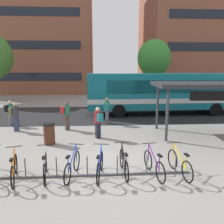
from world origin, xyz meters
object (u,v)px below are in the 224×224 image
(parked_bicycle_black_6, at_px, (124,164))
(parked_bicycle_yellow_8, at_px, (179,164))
(commuter_red_pack_4, at_px, (66,114))
(parked_bicycle_silver_3, at_px, (45,167))
(transit_shelter, at_px, (216,86))
(commuter_teal_pack_3, at_px, (107,109))
(street_tree_1, at_px, (154,58))
(parked_bicycle_blue_5, at_px, (100,166))
(commuter_teal_pack_2, at_px, (98,121))
(city_bus, at_px, (163,92))
(commuter_olive_pack_0, at_px, (15,115))
(parked_bicycle_blue_4, at_px, (72,166))
(parked_bicycle_purple_7, at_px, (154,165))
(trash_bin, at_px, (49,134))
(commuter_black_pack_1, at_px, (10,111))
(parked_bicycle_orange_2, at_px, (14,169))

(parked_bicycle_black_6, bearing_deg, parked_bicycle_yellow_8, -97.22)
(commuter_red_pack_4, bearing_deg, parked_bicycle_silver_3, -104.80)
(parked_bicycle_silver_3, xyz_separation_m, transit_shelter, (7.95, 4.56, 2.27))
(transit_shelter, xyz_separation_m, commuter_teal_pack_3, (-5.70, 2.72, -1.66))
(commuter_teal_pack_3, distance_m, street_tree_1, 12.23)
(parked_bicycle_blue_5, distance_m, commuter_teal_pack_2, 4.27)
(city_bus, xyz_separation_m, transit_shelter, (1.15, -5.81, 0.87))
(transit_shelter, height_order, commuter_olive_pack_0, transit_shelter)
(parked_bicycle_blue_4, xyz_separation_m, transit_shelter, (7.07, 4.54, 2.27))
(parked_bicycle_purple_7, xyz_separation_m, commuter_teal_pack_3, (-1.35, 7.31, 0.61))
(parked_bicycle_blue_5, xyz_separation_m, commuter_teal_pack_2, (-0.09, 4.23, 0.56))
(parked_bicycle_blue_5, distance_m, commuter_olive_pack_0, 7.60)
(commuter_teal_pack_2, bearing_deg, commuter_olive_pack_0, 44.90)
(parked_bicycle_silver_3, bearing_deg, trash_bin, -1.04)
(commuter_black_pack_1, height_order, commuter_teal_pack_3, commuter_teal_pack_3)
(commuter_olive_pack_0, height_order, trash_bin, commuter_olive_pack_0)
(city_bus, relative_size, commuter_red_pack_4, 7.20)
(parked_bicycle_blue_5, height_order, commuter_teal_pack_3, commuter_teal_pack_3)
(commuter_black_pack_1, bearing_deg, commuter_teal_pack_2, -69.21)
(commuter_black_pack_1, relative_size, street_tree_1, 0.24)
(parked_bicycle_blue_5, relative_size, commuter_teal_pack_2, 1.05)
(parked_bicycle_purple_7, xyz_separation_m, trash_bin, (-4.21, 3.39, 0.13))
(parked_bicycle_black_6, height_order, parked_bicycle_purple_7, same)
(parked_bicycle_orange_2, xyz_separation_m, parked_bicycle_yellow_8, (5.43, 0.11, 0.00))
(parked_bicycle_orange_2, height_order, commuter_teal_pack_2, commuter_teal_pack_2)
(parked_bicycle_yellow_8, xyz_separation_m, commuter_olive_pack_0, (-7.55, 5.79, 0.58))
(parked_bicycle_silver_3, bearing_deg, parked_bicycle_blue_5, -102.29)
(parked_bicycle_blue_5, xyz_separation_m, parked_bicycle_black_6, (0.81, 0.15, 0.00))
(parked_bicycle_orange_2, bearing_deg, parked_bicycle_purple_7, -103.95)
(street_tree_1, bearing_deg, commuter_red_pack_4, -124.00)
(parked_bicycle_silver_3, bearing_deg, city_bus, -44.60)
(commuter_teal_pack_3, xyz_separation_m, street_tree_1, (5.47, 10.29, 3.71))
(city_bus, relative_size, commuter_teal_pack_2, 7.38)
(parked_bicycle_yellow_8, relative_size, street_tree_1, 0.25)
(parked_bicycle_blue_5, bearing_deg, street_tree_1, -12.34)
(parked_bicycle_orange_2, height_order, parked_bicycle_yellow_8, same)
(parked_bicycle_blue_5, bearing_deg, parked_bicycle_orange_2, 98.13)
(city_bus, xyz_separation_m, parked_bicycle_purple_7, (-3.20, -10.39, -1.39))
(parked_bicycle_purple_7, relative_size, transit_shelter, 0.26)
(parked_bicycle_blue_4, relative_size, commuter_teal_pack_3, 0.99)
(parked_bicycle_orange_2, relative_size, transit_shelter, 0.26)
(commuter_black_pack_1, xyz_separation_m, commuter_teal_pack_3, (6.14, 0.14, 0.07))
(city_bus, xyz_separation_m, street_tree_1, (0.92, 7.21, 2.92))
(parked_bicycle_blue_4, xyz_separation_m, commuter_teal_pack_2, (0.82, 4.18, 0.56))
(parked_bicycle_blue_5, bearing_deg, parked_bicycle_black_6, -73.52)
(parked_bicycle_yellow_8, xyz_separation_m, commuter_teal_pack_2, (-2.78, 4.21, 0.56))
(parked_bicycle_silver_3, relative_size, parked_bicycle_purple_7, 1.00)
(commuter_olive_pack_0, bearing_deg, street_tree_1, 44.29)
(parked_bicycle_silver_3, height_order, transit_shelter, transit_shelter)
(transit_shelter, xyz_separation_m, commuter_black_pack_1, (-11.84, 2.58, -1.73))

